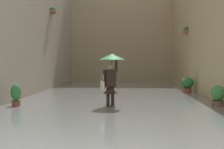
{
  "coord_description": "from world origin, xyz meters",
  "views": [
    {
      "loc": [
        -0.61,
        4.9,
        1.73
      ],
      "look_at": [
        0.03,
        -6.79,
        1.22
      ],
      "focal_mm": 51.32,
      "sensor_mm": 36.0,
      "label": 1
    }
  ],
  "objects": [
    {
      "name": "person_wading",
      "position": [
        0.06,
        -6.61,
        1.4
      ],
      "size": [
        0.95,
        0.95,
        2.05
      ],
      "color": "#4C4233",
      "rests_on": "ground_plane"
    },
    {
      "name": "building_facade_far",
      "position": [
        0.0,
        -21.75,
        5.18
      ],
      "size": [
        11.75,
        1.8,
        10.37
      ],
      "primitive_type": "cube",
      "color": "tan",
      "rests_on": "ground_plane"
    },
    {
      "name": "flood_water",
      "position": [
        0.0,
        -10.42,
        0.03
      ],
      "size": [
        8.95,
        26.85,
        0.07
      ],
      "primitive_type": "cube",
      "color": "slate",
      "rests_on": "ground_plane"
    },
    {
      "name": "potted_plant_near_left",
      "position": [
        -3.63,
        -11.97,
        0.5
      ],
      "size": [
        0.68,
        0.68,
        0.86
      ],
      "color": "brown",
      "rests_on": "ground_plane"
    },
    {
      "name": "potted_plant_far_right",
      "position": [
        3.56,
        -6.58,
        0.46
      ],
      "size": [
        0.38,
        0.38,
        0.88
      ],
      "color": "brown",
      "rests_on": "ground_plane"
    },
    {
      "name": "ground_plane",
      "position": [
        0.0,
        -10.42,
        0.0
      ],
      "size": [
        60.0,
        60.0,
        0.0
      ],
      "primitive_type": "plane",
      "color": "gray"
    },
    {
      "name": "building_facade_left",
      "position": [
        -4.97,
        -10.42,
        4.14
      ],
      "size": [
        2.04,
        24.85,
        8.28
      ],
      "color": "tan",
      "rests_on": "ground_plane"
    },
    {
      "name": "potted_plant_far_left",
      "position": [
        -3.8,
        -6.82,
        0.45
      ],
      "size": [
        0.49,
        0.49,
        0.84
      ],
      "color": "brown",
      "rests_on": "ground_plane"
    }
  ]
}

